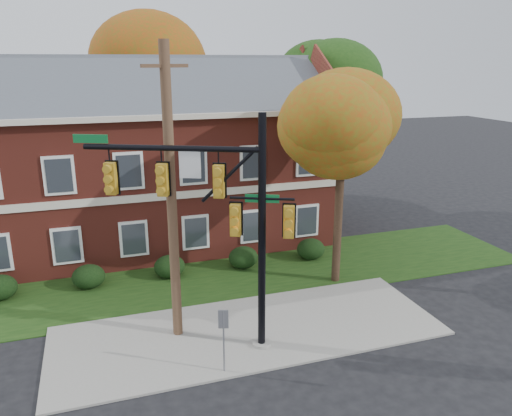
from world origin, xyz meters
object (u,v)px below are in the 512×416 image
object	(u,v)px
hedge_right	(243,257)
apartment_building	(150,150)
tree_near_right	(349,132)
hedge_center	(170,267)
traffic_signal	(217,208)
hedge_left	(89,277)
utility_pole	(171,197)
tree_far_rear	(153,71)
sign_post	(224,331)
hedge_far_right	(311,249)
tree_right_rear	(339,85)

from	to	relation	value
hedge_right	apartment_building	bearing A→B (deg)	123.67
tree_near_right	hedge_center	bearing A→B (deg)	158.58
traffic_signal	hedge_left	bearing A→B (deg)	149.73
utility_pole	hedge_right	bearing A→B (deg)	34.09
hedge_center	tree_far_rear	distance (m)	15.57
sign_post	tree_far_rear	bearing A→B (deg)	104.80
hedge_far_right	utility_pole	size ratio (longest dim) A/B	0.14
hedge_far_right	tree_near_right	xyz separation A→B (m)	(0.22, -2.83, 6.14)
hedge_left	hedge_right	bearing A→B (deg)	0.00
apartment_building	utility_pole	xyz separation A→B (m)	(-0.50, -10.34, 0.15)
hedge_center	utility_pole	xyz separation A→B (m)	(-0.50, -5.09, 4.61)
tree_far_rear	utility_pole	world-z (taller)	tree_far_rear
traffic_signal	utility_pole	bearing A→B (deg)	165.05
tree_near_right	tree_far_rear	xyz separation A→B (m)	(-5.88, 15.93, 2.17)
hedge_far_right	tree_right_rear	world-z (taller)	tree_right_rear
hedge_far_right	traffic_signal	distance (m)	9.81
hedge_right	tree_near_right	distance (m)	7.72
hedge_center	tree_right_rear	size ratio (longest dim) A/B	0.13
sign_post	apartment_building	bearing A→B (deg)	109.30
hedge_center	sign_post	xyz separation A→B (m)	(0.50, -7.82, 0.97)
hedge_far_right	apartment_building	bearing A→B (deg)	143.11
hedge_left	tree_right_rear	bearing A→B (deg)	22.42
apartment_building	hedge_center	world-z (taller)	apartment_building
tree_near_right	sign_post	bearing A→B (deg)	-143.43
hedge_far_right	utility_pole	bearing A→B (deg)	-145.84
hedge_center	hedge_far_right	bearing A→B (deg)	0.00
tree_far_rear	sign_post	bearing A→B (deg)	-92.31
utility_pole	sign_post	xyz separation A→B (m)	(1.00, -2.73, -3.64)
apartment_building	traffic_signal	bearing A→B (deg)	-86.00
tree_near_right	utility_pole	xyz separation A→B (m)	(-7.72, -2.25, -1.53)
hedge_right	tree_far_rear	bearing A→B (deg)	99.36
traffic_signal	utility_pole	distance (m)	1.70
hedge_center	tree_far_rear	xyz separation A→B (m)	(1.34, 13.09, 8.32)
hedge_center	traffic_signal	xyz separation A→B (m)	(0.80, -6.17, 4.45)
hedge_right	hedge_far_right	bearing A→B (deg)	0.00
hedge_left	tree_near_right	size ratio (longest dim) A/B	0.16
hedge_far_right	sign_post	world-z (taller)	sign_post
hedge_left	tree_right_rear	world-z (taller)	tree_right_rear
hedge_right	tree_right_rear	xyz separation A→B (m)	(7.81, 6.11, 7.60)
utility_pole	hedge_far_right	bearing A→B (deg)	16.42
traffic_signal	sign_post	size ratio (longest dim) A/B	3.63
tree_near_right	tree_far_rear	world-z (taller)	tree_far_rear
apartment_building	sign_post	xyz separation A→B (m)	(0.50, -13.08, -3.49)
hedge_left	sign_post	distance (m)	8.84
traffic_signal	utility_pole	size ratio (longest dim) A/B	0.79
hedge_right	utility_pole	xyz separation A→B (m)	(-4.00, -5.09, 4.61)
hedge_center	utility_pole	size ratio (longest dim) A/B	0.14
hedge_right	tree_near_right	size ratio (longest dim) A/B	0.16
hedge_center	tree_near_right	xyz separation A→B (m)	(7.22, -2.83, 6.14)
hedge_left	hedge_far_right	world-z (taller)	same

